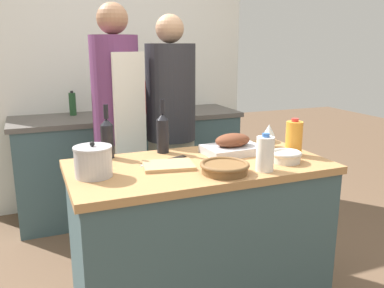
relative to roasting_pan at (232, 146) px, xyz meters
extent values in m
cube|color=#3D565B|center=(-0.25, -0.11, -0.51)|extent=(1.32, 0.67, 0.84)
cube|color=#B27F4C|center=(-0.25, -0.11, -0.06)|extent=(1.36, 0.69, 0.04)
cube|color=#3D565B|center=(-0.25, 1.48, -0.50)|extent=(1.92, 0.58, 0.85)
cube|color=#56514C|center=(-0.25, 1.48, -0.06)|extent=(1.98, 0.60, 0.04)
cube|color=silver|center=(-0.25, 1.83, 0.35)|extent=(2.48, 0.10, 2.55)
cube|color=#BCBCC1|center=(0.00, 0.00, -0.02)|extent=(0.34, 0.24, 0.04)
ellipsoid|color=brown|center=(0.00, 0.00, 0.03)|extent=(0.22, 0.14, 0.08)
cylinder|color=brown|center=(-0.21, -0.31, -0.02)|extent=(0.22, 0.22, 0.04)
torus|color=brown|center=(-0.21, -0.31, 0.00)|extent=(0.24, 0.24, 0.02)
cube|color=tan|center=(-0.43, -0.11, -0.04)|extent=(0.28, 0.23, 0.02)
cylinder|color=#B7B7BC|center=(-0.80, -0.12, 0.02)|extent=(0.18, 0.18, 0.13)
cylinder|color=#B7B7BC|center=(-0.80, -0.12, 0.10)|extent=(0.18, 0.18, 0.01)
sphere|color=black|center=(-0.80, -0.12, 0.11)|extent=(0.02, 0.02, 0.02)
cylinder|color=beige|center=(0.18, -0.26, -0.02)|extent=(0.15, 0.15, 0.05)
torus|color=beige|center=(0.18, -0.26, 0.00)|extent=(0.16, 0.16, 0.02)
cylinder|color=orange|center=(0.30, -0.16, 0.05)|extent=(0.09, 0.09, 0.19)
cylinder|color=red|center=(0.30, -0.16, 0.16)|extent=(0.04, 0.04, 0.02)
cylinder|color=white|center=(0.00, -0.35, 0.04)|extent=(0.09, 0.09, 0.17)
cylinder|color=#3360B2|center=(0.00, -0.35, 0.14)|extent=(0.04, 0.04, 0.02)
cylinder|color=black|center=(-0.68, 0.18, 0.05)|extent=(0.07, 0.07, 0.18)
cone|color=black|center=(-0.68, 0.18, 0.16)|extent=(0.07, 0.07, 0.04)
cylinder|color=black|center=(-0.68, 0.18, 0.21)|extent=(0.03, 0.03, 0.08)
cylinder|color=black|center=(-0.36, 0.17, 0.05)|extent=(0.07, 0.07, 0.19)
cone|color=black|center=(-0.36, 0.17, 0.17)|extent=(0.07, 0.07, 0.04)
cylinder|color=black|center=(-0.36, 0.17, 0.22)|extent=(0.03, 0.03, 0.08)
cylinder|color=silver|center=(0.28, 0.07, -0.04)|extent=(0.07, 0.07, 0.00)
cylinder|color=silver|center=(0.28, 0.07, -0.01)|extent=(0.01, 0.01, 0.07)
cone|color=silver|center=(0.28, 0.07, 0.06)|extent=(0.07, 0.07, 0.07)
cube|color=#B7B7BC|center=(-0.47, -0.03, -0.04)|extent=(0.18, 0.09, 0.01)
cube|color=black|center=(-0.33, 0.02, -0.04)|extent=(0.11, 0.06, 0.01)
cube|color=#B22323|center=(-0.16, 1.50, -0.01)|extent=(0.18, 0.14, 0.05)
cylinder|color=#B7B7BC|center=(-0.18, 1.50, 0.06)|extent=(0.13, 0.13, 0.09)
cube|color=#B22323|center=(-0.09, 1.50, 0.09)|extent=(0.05, 0.08, 0.15)
cube|color=#B22323|center=(-0.16, 1.50, 0.21)|extent=(0.17, 0.08, 0.08)
cylinder|color=#234C28|center=(-0.70, 1.62, 0.06)|extent=(0.06, 0.06, 0.19)
cylinder|color=black|center=(-0.70, 1.62, 0.17)|extent=(0.02, 0.02, 0.02)
cylinder|color=#234C28|center=(0.02, 1.44, 0.06)|extent=(0.06, 0.06, 0.19)
cylinder|color=black|center=(0.02, 1.44, 0.16)|extent=(0.03, 0.03, 0.02)
cube|color=beige|center=(-0.51, 0.73, -0.51)|extent=(0.31, 0.27, 0.85)
cylinder|color=#663360|center=(-0.51, 0.73, 0.27)|extent=(0.32, 0.32, 0.71)
sphere|color=#996B4C|center=(-0.51, 0.73, 0.73)|extent=(0.20, 0.20, 0.20)
cube|color=silver|center=(-0.45, 0.59, 0.07)|extent=(0.24, 0.12, 0.90)
cube|color=beige|center=(-0.11, 0.75, -0.52)|extent=(0.30, 0.22, 0.82)
cylinder|color=#28282D|center=(-0.11, 0.75, 0.23)|extent=(0.36, 0.36, 0.68)
sphere|color=tan|center=(-0.11, 0.75, 0.67)|extent=(0.20, 0.20, 0.20)
camera|label=1|loc=(-1.06, -2.00, 0.57)|focal=38.00mm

